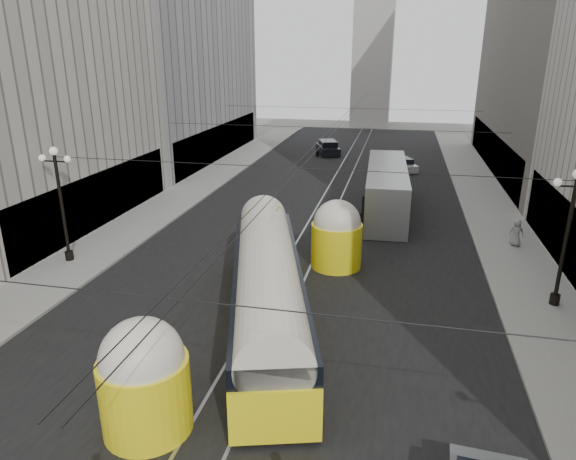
% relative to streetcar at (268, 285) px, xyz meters
% --- Properties ---
extents(road, '(20.00, 85.00, 0.02)m').
position_rel_streetcar_xyz_m(road, '(-0.06, 18.92, -1.87)').
color(road, black).
rests_on(road, ground).
extents(sidewalk_left, '(4.00, 72.00, 0.15)m').
position_rel_streetcar_xyz_m(sidewalk_left, '(-12.06, 22.42, -1.80)').
color(sidewalk_left, gray).
rests_on(sidewalk_left, ground).
extents(sidewalk_right, '(4.00, 72.00, 0.15)m').
position_rel_streetcar_xyz_m(sidewalk_right, '(11.94, 22.42, -1.80)').
color(sidewalk_right, gray).
rests_on(sidewalk_right, ground).
extents(rail_left, '(0.12, 85.00, 0.04)m').
position_rel_streetcar_xyz_m(rail_left, '(-0.81, 18.92, -1.87)').
color(rail_left, gray).
rests_on(rail_left, ground).
extents(rail_right, '(0.12, 85.00, 0.04)m').
position_rel_streetcar_xyz_m(rail_right, '(0.69, 18.92, -1.87)').
color(rail_right, gray).
rests_on(rail_right, ground).
extents(building_left_far, '(12.60, 28.60, 28.60)m').
position_rel_streetcar_xyz_m(building_left_far, '(-20.05, 34.42, 12.44)').
color(building_left_far, '#999999').
rests_on(building_left_far, ground).
extents(distant_tower, '(6.00, 6.00, 31.36)m').
position_rel_streetcar_xyz_m(distant_tower, '(-0.06, 66.42, 13.10)').
color(distant_tower, '#B2AFA8').
rests_on(distant_tower, ground).
extents(lamppost_left_mid, '(1.86, 0.44, 6.37)m').
position_rel_streetcar_xyz_m(lamppost_left_mid, '(-12.66, 4.42, 1.87)').
color(lamppost_left_mid, black).
rests_on(lamppost_left_mid, sidewalk_left).
extents(lamppost_right_mid, '(1.86, 0.44, 6.37)m').
position_rel_streetcar_xyz_m(lamppost_right_mid, '(12.54, 4.42, 1.87)').
color(lamppost_right_mid, black).
rests_on(lamppost_right_mid, sidewalk_right).
extents(catenary, '(25.00, 72.00, 0.23)m').
position_rel_streetcar_xyz_m(catenary, '(0.06, 17.92, 4.01)').
color(catenary, black).
rests_on(catenary, ground).
extents(streetcar, '(6.87, 16.88, 3.83)m').
position_rel_streetcar_xyz_m(streetcar, '(0.00, 0.00, 0.00)').
color(streetcar, yellow).
rests_on(streetcar, ground).
extents(city_bus, '(3.31, 13.39, 3.38)m').
position_rel_streetcar_xyz_m(city_bus, '(4.29, 18.14, -0.02)').
color(city_bus, '#9A9B9F').
rests_on(city_bus, ground).
extents(sedan_white_far, '(3.27, 4.46, 1.30)m').
position_rel_streetcar_xyz_m(sedan_white_far, '(5.38, 32.67, -1.28)').
color(sedan_white_far, silver).
rests_on(sedan_white_far, ground).
extents(sedan_dark_far, '(3.54, 5.37, 1.57)m').
position_rel_streetcar_xyz_m(sedan_dark_far, '(-3.11, 39.87, -1.16)').
color(sedan_dark_far, black).
rests_on(sedan_dark_far, ground).
extents(pedestrian_sidewalk_right, '(0.92, 0.70, 1.67)m').
position_rel_streetcar_xyz_m(pedestrian_sidewalk_right, '(12.24, 12.14, -0.89)').
color(pedestrian_sidewalk_right, gray).
rests_on(pedestrian_sidewalk_right, sidewalk_right).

